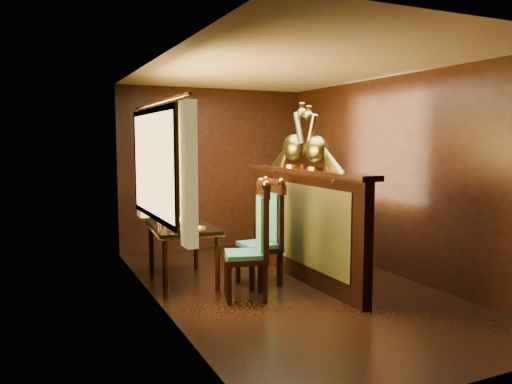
# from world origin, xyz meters

# --- Properties ---
(ground) EXTENTS (5.00, 5.00, 0.00)m
(ground) POSITION_xyz_m (0.00, 0.00, 0.00)
(ground) COLOR black
(ground) RESTS_ON ground
(room_shell) EXTENTS (3.04, 5.04, 2.52)m
(room_shell) POSITION_xyz_m (-0.09, 0.02, 1.58)
(room_shell) COLOR black
(room_shell) RESTS_ON ground
(partition) EXTENTS (0.26, 2.70, 1.36)m
(partition) POSITION_xyz_m (0.32, 0.30, 0.71)
(partition) COLOR black
(partition) RESTS_ON ground
(dining_table) EXTENTS (0.82, 1.25, 0.90)m
(dining_table) POSITION_xyz_m (-1.05, 0.78, 0.63)
(dining_table) COLOR black
(dining_table) RESTS_ON ground
(chair_left) EXTENTS (0.58, 0.60, 1.29)m
(chair_left) POSITION_xyz_m (-0.50, -0.14, 0.67)
(chair_left) COLOR black
(chair_left) RESTS_ON ground
(chair_right) EXTENTS (0.47, 0.51, 1.27)m
(chair_right) POSITION_xyz_m (-0.13, 0.33, 0.66)
(chair_right) COLOR black
(chair_right) RESTS_ON ground
(peacock_left) EXTENTS (0.24, 0.63, 0.75)m
(peacock_left) POSITION_xyz_m (0.33, -0.01, 1.73)
(peacock_left) COLOR #184A29
(peacock_left) RESTS_ON partition
(peacock_right) EXTENTS (0.25, 0.67, 0.79)m
(peacock_right) POSITION_xyz_m (0.33, 0.52, 1.76)
(peacock_right) COLOR #184A29
(peacock_right) RESTS_ON partition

